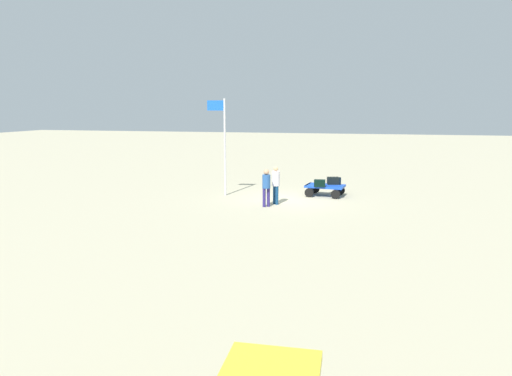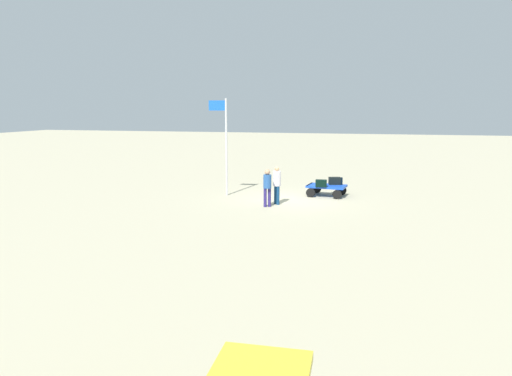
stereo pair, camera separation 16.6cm
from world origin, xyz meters
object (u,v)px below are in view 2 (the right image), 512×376
Objects in this scene: suitcase_navy at (337,181)px; worker_lead at (277,182)px; suitcase_maroon at (335,181)px; suitcase_grey at (321,183)px; flagpole at (225,139)px; worker_trailing at (267,184)px; luggage_cart at (326,188)px.

suitcase_navy is 3.87m from worker_lead.
suitcase_maroon reaches higher than suitcase_grey.
suitcase_navy is at bearing -166.07° from flagpole.
worker_lead is 3.83m from flagpole.
suitcase_maroon is at bearing -126.42° from worker_trailing.
luggage_cart is 5.59m from flagpole.
worker_lead is at bearing 52.76° from luggage_cart.
flagpole reaches higher than suitcase_grey.
worker_trailing is 3.94m from flagpole.
luggage_cart is at bearing -168.67° from flagpole.
worker_lead is at bearing 151.68° from flagpole.
suitcase_maroon is 1.03m from suitcase_grey.
worker_trailing is (2.27, 3.24, 0.59)m from luggage_cart.
luggage_cart is 3.10× the size of suitcase_maroon.
suitcase_grey is at bearing 68.67° from luggage_cart.
worker_lead reaches higher than suitcase_navy.
luggage_cart is at bearing -111.33° from suitcase_grey.
flagpole reaches higher than luggage_cart.
suitcase_navy is 5.99m from flagpole.
luggage_cart is 0.60m from suitcase_maroon.
suitcase_navy reaches higher than suitcase_grey.
suitcase_maroon is at bearing -124.06° from suitcase_grey.
worker_trailing is 0.35× the size of flagpole.
flagpole is (2.98, -1.60, 1.79)m from worker_lead.
worker_lead is at bearing 51.35° from suitcase_maroon.
flagpole is at bearing -28.32° from worker_lead.
worker_trailing is at bearing 52.47° from suitcase_navy.
suitcase_navy is at bearing -172.68° from suitcase_maroon.
flagpole is (5.33, 1.34, 2.08)m from suitcase_maroon.
suitcase_navy is 0.33× the size of worker_lead.
flagpole is (4.75, 0.48, 2.10)m from suitcase_grey.
suitcase_navy is at bearing -127.53° from worker_trailing.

